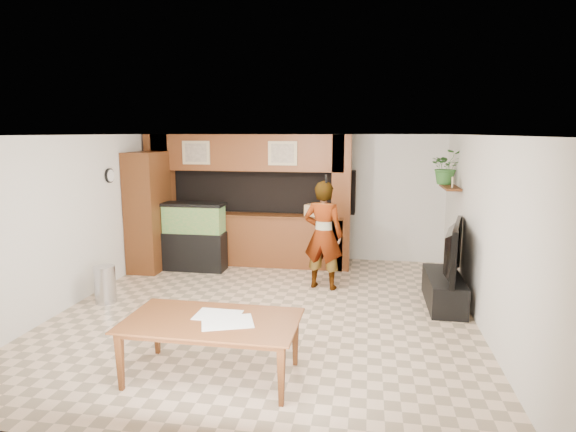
% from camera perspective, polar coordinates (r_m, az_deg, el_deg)
% --- Properties ---
extents(floor, '(6.50, 6.50, 0.00)m').
position_cam_1_polar(floor, '(7.33, -2.61, -11.23)').
color(floor, '#D2B192').
rests_on(floor, ground).
extents(ceiling, '(6.50, 6.50, 0.00)m').
position_cam_1_polar(ceiling, '(6.83, -2.78, 9.56)').
color(ceiling, white).
rests_on(ceiling, wall_back).
extents(wall_back, '(6.00, 0.00, 6.00)m').
position_cam_1_polar(wall_back, '(10.12, 1.20, 2.29)').
color(wall_back, silver).
rests_on(wall_back, floor).
extents(wall_left, '(0.00, 6.50, 6.50)m').
position_cam_1_polar(wall_left, '(8.14, -23.81, -0.43)').
color(wall_left, silver).
rests_on(wall_left, floor).
extents(wall_right, '(0.00, 6.50, 6.50)m').
position_cam_1_polar(wall_right, '(6.98, 22.15, -1.90)').
color(wall_right, silver).
rests_on(wall_right, floor).
extents(partition, '(4.20, 0.99, 2.60)m').
position_cam_1_polar(partition, '(9.71, -4.88, 2.01)').
color(partition, brown).
rests_on(partition, floor).
extents(wall_clock, '(0.05, 0.25, 0.25)m').
position_cam_1_polar(wall_clock, '(8.89, -20.37, 4.51)').
color(wall_clock, black).
rests_on(wall_clock, wall_left).
extents(wall_shelf, '(0.25, 0.90, 0.04)m').
position_cam_1_polar(wall_shelf, '(8.79, 18.65, 3.24)').
color(wall_shelf, '#5E3216').
rests_on(wall_shelf, wall_right).
extents(pantry_cabinet, '(0.57, 0.93, 2.27)m').
position_cam_1_polar(pantry_cabinet, '(9.60, -16.22, 0.51)').
color(pantry_cabinet, '#5E3216').
rests_on(pantry_cabinet, floor).
extents(trash_can, '(0.32, 0.32, 0.59)m').
position_cam_1_polar(trash_can, '(8.11, -20.86, -7.58)').
color(trash_can, '#B2B2B7').
rests_on(trash_can, floor).
extents(aquarium, '(1.18, 0.44, 1.31)m').
position_cam_1_polar(aquarium, '(9.44, -11.02, -2.50)').
color(aquarium, black).
rests_on(aquarium, floor).
extents(tv_stand, '(0.51, 1.39, 0.46)m').
position_cam_1_polar(tv_stand, '(7.89, 17.97, -8.36)').
color(tv_stand, black).
rests_on(tv_stand, floor).
extents(television, '(0.50, 1.45, 0.83)m').
position_cam_1_polar(television, '(7.72, 18.23, -3.78)').
color(television, black).
rests_on(television, tv_stand).
extents(photo_frame, '(0.06, 0.14, 0.18)m').
position_cam_1_polar(photo_frame, '(8.57, 18.91, 3.81)').
color(photo_frame, tan).
rests_on(photo_frame, wall_shelf).
extents(potted_plant, '(0.61, 0.54, 0.62)m').
position_cam_1_polar(potted_plant, '(9.06, 18.28, 5.56)').
color(potted_plant, '#326B2A').
rests_on(potted_plant, wall_shelf).
extents(person, '(0.75, 0.56, 1.85)m').
position_cam_1_polar(person, '(8.15, 4.20, -2.27)').
color(person, '#9B7A55').
rests_on(person, floor).
extents(microphone, '(0.03, 0.10, 0.15)m').
position_cam_1_polar(microphone, '(7.84, 4.54, 4.38)').
color(microphone, black).
rests_on(microphone, person).
extents(dining_table, '(1.88, 1.06, 0.66)m').
position_cam_1_polar(dining_table, '(5.43, -9.09, -15.40)').
color(dining_table, '#5E3216').
rests_on(dining_table, floor).
extents(newspaper_a, '(0.64, 0.55, 0.01)m').
position_cam_1_polar(newspaper_a, '(5.23, -7.20, -12.38)').
color(newspaper_a, silver).
rests_on(newspaper_a, dining_table).
extents(newspaper_b, '(0.50, 0.37, 0.01)m').
position_cam_1_polar(newspaper_b, '(5.44, -8.31, -11.53)').
color(newspaper_b, silver).
rests_on(newspaper_b, dining_table).
extents(counter_box, '(0.38, 0.31, 0.22)m').
position_cam_1_polar(counter_box, '(9.30, 3.12, 0.68)').
color(counter_box, tan).
rests_on(counter_box, partition).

